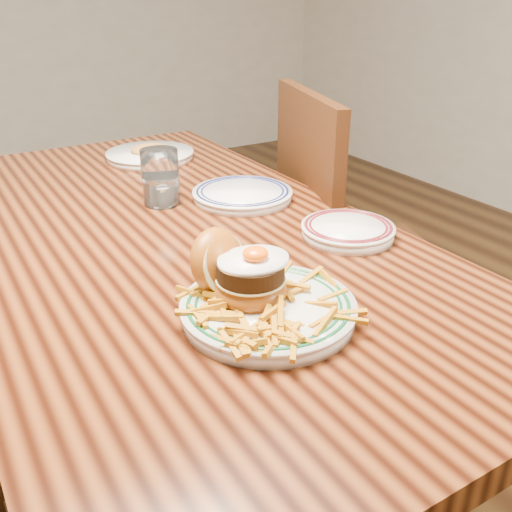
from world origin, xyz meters
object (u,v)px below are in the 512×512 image
side_plate (348,230)px  main_plate (260,295)px  table (171,266)px  chair_right (346,250)px

side_plate → main_plate: bearing=-162.3°
table → chair_right: size_ratio=1.64×
chair_right → main_plate: bearing=56.4°
chair_right → main_plate: chair_right is taller
chair_right → side_plate: 0.49m
main_plate → side_plate: main_plate is taller
chair_right → main_plate: (-0.60, -0.49, 0.26)m
chair_right → side_plate: (-0.28, -0.32, 0.24)m
table → main_plate: size_ratio=5.45×
chair_right → side_plate: bearing=66.1°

